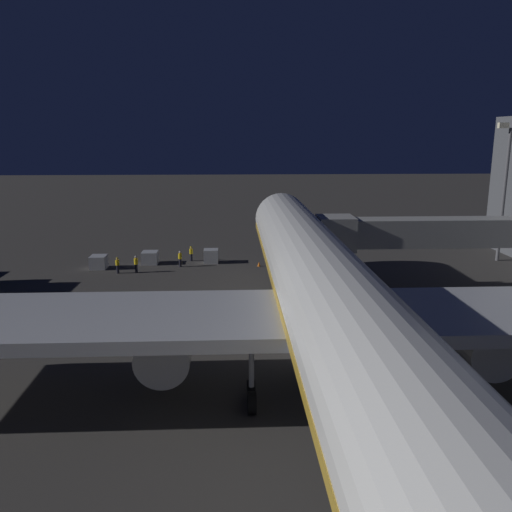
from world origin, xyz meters
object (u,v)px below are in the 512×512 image
jet_bridge (414,233)px  baggage_container_near_belt (211,256)px  apron_floodlight_mast (505,181)px  ground_crew_marshaller_fwd (180,258)px  airliner_at_gate (335,312)px  traffic_cone_nose_starboard (259,264)px  baggage_container_mid_row (150,258)px  ground_crew_under_port_wing (118,265)px  traffic_cone_nose_port (299,263)px  baggage_container_far_row (99,262)px  ground_crew_by_belt_loader (136,263)px  ground_crew_walking_aft (191,253)px

jet_bridge → baggage_container_near_belt: 23.02m
apron_floodlight_mast → ground_crew_marshaller_fwd: bearing=2.0°
airliner_at_gate → apron_floodlight_mast: 41.64m
ground_crew_marshaller_fwd → traffic_cone_nose_starboard: 8.72m
baggage_container_near_belt → ground_crew_marshaller_fwd: (3.33, 1.72, 0.21)m
apron_floodlight_mast → traffic_cone_nose_starboard: bearing=3.0°
baggage_container_near_belt → baggage_container_mid_row: (6.85, 0.13, -0.08)m
ground_crew_under_port_wing → traffic_cone_nose_starboard: size_ratio=3.13×
apron_floodlight_mast → traffic_cone_nose_port: 24.98m
baggage_container_far_row → traffic_cone_nose_starboard: size_ratio=3.36×
ground_crew_by_belt_loader → traffic_cone_nose_port: 17.63m
airliner_at_gate → apron_floodlight_mast: airliner_at_gate is taller
jet_bridge → ground_crew_walking_aft: size_ratio=12.10×
baggage_container_mid_row → traffic_cone_nose_port: (-16.61, 1.78, -0.43)m
apron_floodlight_mast → traffic_cone_nose_port: (23.30, 1.47, -8.87)m
airliner_at_gate → jet_bridge: 23.64m
apron_floodlight_mast → traffic_cone_nose_starboard: (27.70, 1.47, -8.87)m
ground_crew_under_port_wing → baggage_container_near_belt: bearing=-156.3°
airliner_at_gate → baggage_container_far_row: bearing=-57.7°
baggage_container_mid_row → baggage_container_far_row: bearing=19.6°
jet_bridge → traffic_cone_nose_port: jet_bridge is taller
jet_bridge → traffic_cone_nose_starboard: (13.44, -10.45, -5.33)m
traffic_cone_nose_starboard → ground_crew_by_belt_loader: bearing=9.0°
traffic_cone_nose_starboard → baggage_container_near_belt: bearing=-19.6°
airliner_at_gate → traffic_cone_nose_port: bearing=-94.0°
ground_crew_marshaller_fwd → traffic_cone_nose_starboard: ground_crew_marshaller_fwd is taller
jet_bridge → ground_crew_under_port_wing: size_ratio=12.09×
ground_crew_marshaller_fwd → ground_crew_under_port_wing: (6.29, 2.50, -0.04)m
jet_bridge → baggage_container_far_row: size_ratio=11.25×
airliner_at_gate → baggage_container_far_row: airliner_at_gate is taller
airliner_at_gate → baggage_container_mid_row: airliner_at_gate is taller
airliner_at_gate → baggage_container_mid_row: 36.35m
ground_crew_marshaller_fwd → ground_crew_under_port_wing: ground_crew_marshaller_fwd is taller
airliner_at_gate → apron_floodlight_mast: size_ratio=4.18×
apron_floodlight_mast → ground_crew_marshaller_fwd: 37.32m
baggage_container_far_row → traffic_cone_nose_starboard: (-17.48, -0.09, -0.43)m
jet_bridge → ground_crew_under_port_wing: 29.93m
apron_floodlight_mast → ground_crew_under_port_wing: bearing=5.0°
traffic_cone_nose_starboard → baggage_container_mid_row: bearing=-8.3°
ground_crew_walking_aft → traffic_cone_nose_port: ground_crew_walking_aft is taller
airliner_at_gate → ground_crew_marshaller_fwd: size_ratio=36.34×
ground_crew_walking_aft → traffic_cone_nose_starboard: ground_crew_walking_aft is taller
airliner_at_gate → ground_crew_walking_aft: 35.85m
ground_crew_walking_aft → traffic_cone_nose_port: 12.45m
ground_crew_under_port_wing → ground_crew_walking_aft: size_ratio=1.00×
apron_floodlight_mast → ground_crew_walking_aft: (35.38, -1.45, -8.20)m
apron_floodlight_mast → baggage_container_mid_row: (39.91, -0.31, -8.45)m
apron_floodlight_mast → traffic_cone_nose_starboard: apron_floodlight_mast is taller
apron_floodlight_mast → ground_crew_by_belt_loader: size_ratio=8.50×
ground_crew_by_belt_loader → airliner_at_gate: bearing=117.7°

